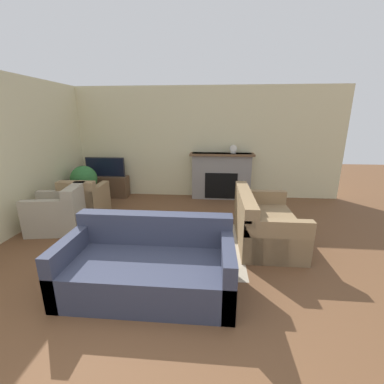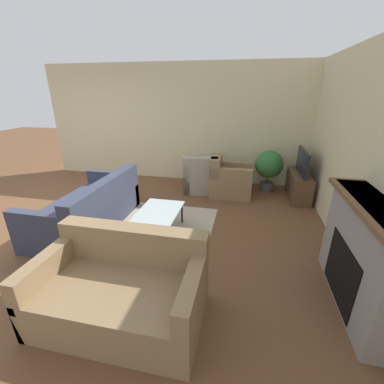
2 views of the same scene
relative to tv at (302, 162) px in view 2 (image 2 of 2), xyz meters
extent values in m
plane|color=brown|center=(1.82, -4.60, -0.77)|extent=(20.00, 20.00, 0.00)
cube|color=beige|center=(1.82, 0.29, 0.58)|extent=(8.03, 0.06, 2.70)
cube|color=beige|center=(-0.73, -2.17, 0.58)|extent=(0.06, 7.86, 2.70)
cube|color=#B7A88E|center=(2.07, -2.47, -0.77)|extent=(2.26, 1.81, 0.00)
cube|color=gray|center=(2.92, 0.10, -0.20)|extent=(1.43, 0.32, 1.14)
cube|color=black|center=(2.92, -0.06, -0.41)|extent=(0.79, 0.01, 0.64)
cube|color=brown|center=(2.92, 0.07, 0.34)|extent=(1.55, 0.38, 0.05)
cube|color=brown|center=(0.00, 0.00, -0.51)|extent=(1.08, 0.36, 0.53)
cube|color=#232328|center=(0.00, 0.00, 0.00)|extent=(0.99, 0.05, 0.48)
cube|color=black|center=(0.00, -0.02, 0.00)|extent=(0.95, 0.01, 0.44)
cube|color=#33384C|center=(1.99, -3.60, -0.56)|extent=(1.96, 1.00, 0.42)
cube|color=#33384C|center=(1.99, -3.21, -0.15)|extent=(1.96, 0.20, 0.40)
cube|color=#33384C|center=(1.08, -3.60, -0.44)|extent=(0.14, 1.00, 0.66)
cube|color=#33384C|center=(2.90, -3.60, -0.44)|extent=(0.14, 1.00, 0.66)
cube|color=#8C704C|center=(3.61, -2.19, -0.56)|extent=(0.93, 1.57, 0.42)
cube|color=#8C704C|center=(3.25, -2.19, -0.15)|extent=(0.20, 1.57, 0.40)
cube|color=#8C704C|center=(3.61, -2.90, -0.44)|extent=(0.93, 0.14, 0.66)
cube|color=#8C704C|center=(3.61, -1.47, -0.44)|extent=(0.93, 0.14, 0.66)
cube|color=#9E937F|center=(-0.06, -2.08, -0.56)|extent=(1.00, 0.86, 0.42)
cube|color=#9E937F|center=(0.28, -2.02, -0.15)|extent=(0.31, 0.75, 0.40)
cube|color=#9E937F|center=(-0.11, -1.79, -0.44)|extent=(0.91, 0.28, 0.66)
cube|color=#9E937F|center=(-0.02, -2.37, -0.44)|extent=(0.91, 0.28, 0.66)
cube|color=#8C704C|center=(0.14, -1.39, -0.56)|extent=(0.71, 0.87, 0.42)
cube|color=#8C704C|center=(0.15, -1.71, -0.15)|extent=(0.69, 0.22, 0.40)
cube|color=#8C704C|center=(0.42, -1.38, -0.44)|extent=(0.16, 0.85, 0.66)
cube|color=#8C704C|center=(-0.13, -1.40, -0.44)|extent=(0.16, 0.85, 0.66)
cylinder|color=#333338|center=(1.58, -2.63, -0.59)|extent=(0.04, 0.04, 0.36)
cylinder|color=#333338|center=(2.56, -2.63, -0.59)|extent=(0.04, 0.04, 0.36)
cylinder|color=#333338|center=(1.58, -2.09, -0.59)|extent=(0.04, 0.04, 0.36)
cylinder|color=#333338|center=(2.56, -2.09, -0.59)|extent=(0.04, 0.04, 0.36)
cube|color=silver|center=(2.07, -2.36, -0.40)|extent=(1.06, 0.61, 0.02)
cylinder|color=#47474C|center=(-0.27, -0.61, -0.67)|extent=(0.29, 0.29, 0.20)
cylinder|color=#4C3823|center=(-0.27, -0.61, -0.48)|extent=(0.03, 0.03, 0.18)
sphere|color=#2D6B33|center=(-0.27, -0.61, -0.16)|extent=(0.59, 0.59, 0.59)
camera|label=1|loc=(2.72, -6.17, 1.22)|focal=24.00mm
camera|label=2|loc=(5.34, -1.11, 1.34)|focal=24.00mm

